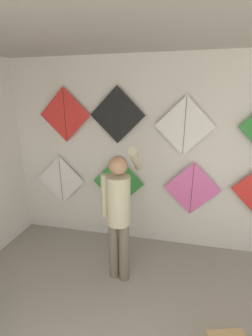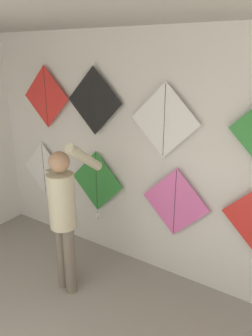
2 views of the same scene
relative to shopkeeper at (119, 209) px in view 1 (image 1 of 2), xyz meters
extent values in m
cube|color=silver|center=(0.33, 0.92, 0.43)|extent=(5.26, 0.06, 2.80)
cylinder|color=#726656|center=(-0.07, 0.00, -0.58)|extent=(0.13, 0.13, 0.79)
cylinder|color=#726656|center=(0.07, -0.02, -0.58)|extent=(0.13, 0.13, 0.79)
cylinder|color=beige|center=(0.00, -0.01, 0.11)|extent=(0.28, 0.28, 0.59)
sphere|color=tan|center=(0.00, -0.01, 0.54)|extent=(0.21, 0.21, 0.21)
cylinder|color=beige|center=(-0.17, 0.01, 0.15)|extent=(0.10, 0.10, 0.53)
cylinder|color=beige|center=(0.17, 0.18, 0.56)|extent=(0.10, 0.49, 0.38)
cube|color=white|center=(-1.19, 0.83, -0.03)|extent=(0.81, 0.01, 0.81)
cylinder|color=black|center=(-1.19, 0.83, -0.03)|extent=(0.01, 0.01, 0.77)
cube|color=#338C38|center=(-0.22, 0.83, 0.01)|extent=(0.81, 0.01, 0.81)
cylinder|color=black|center=(-0.22, 0.83, 0.01)|extent=(0.01, 0.01, 0.77)
sphere|color=white|center=(-0.22, 0.82, -0.45)|extent=(0.04, 0.04, 0.04)
sphere|color=white|center=(-0.22, 0.82, -0.52)|extent=(0.04, 0.04, 0.04)
cube|color=pink|center=(0.89, 0.83, 0.00)|extent=(0.81, 0.01, 0.81)
cylinder|color=black|center=(0.89, 0.83, 0.00)|extent=(0.01, 0.01, 0.77)
cube|color=red|center=(-1.03, 0.83, 1.02)|extent=(0.81, 0.01, 0.81)
cylinder|color=black|center=(-1.03, 0.83, 1.02)|extent=(0.01, 0.01, 0.77)
cube|color=black|center=(-0.22, 0.83, 1.02)|extent=(0.81, 0.01, 0.81)
cylinder|color=black|center=(-0.22, 0.83, 1.02)|extent=(0.01, 0.01, 0.77)
cube|color=white|center=(0.72, 0.83, 0.89)|extent=(0.81, 0.01, 0.81)
cylinder|color=black|center=(0.72, 0.83, 0.89)|extent=(0.01, 0.01, 0.77)
camera|label=1|loc=(0.59, -2.32, 1.24)|focal=24.00mm
camera|label=2|loc=(2.26, -2.21, 1.56)|focal=35.00mm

